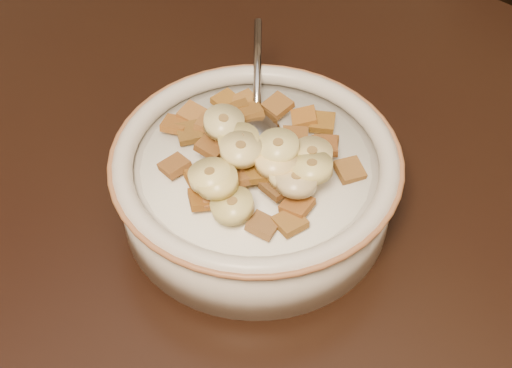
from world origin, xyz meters
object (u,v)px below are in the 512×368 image
Objects in this scene: cereal_bowl at (256,187)px; spoon at (257,130)px; table at (126,176)px; chair at (511,138)px.

cereal_bowl is 0.05m from spoon.
spoon is at bearing 128.81° from cereal_bowl.
cereal_bowl is 4.17× the size of spoon.
chair is (0.19, 0.54, -0.24)m from table.
table is 0.14m from spoon.
table is 1.43× the size of chair.
table is 0.14m from cereal_bowl.
spoon is (-0.02, 0.03, 0.03)m from cereal_bowl.
chair reaches higher than table.
table is at bearing -97.74° from chair.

